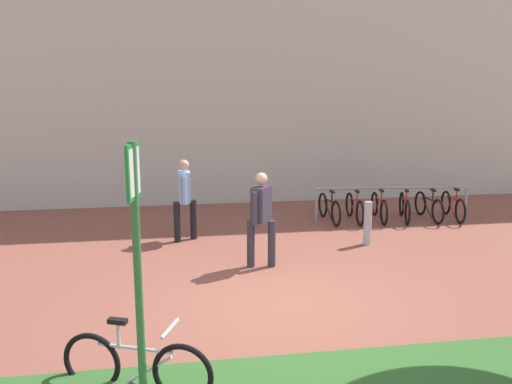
{
  "coord_description": "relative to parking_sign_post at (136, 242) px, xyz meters",
  "views": [
    {
      "loc": [
        -1.64,
        -7.14,
        3.18
      ],
      "look_at": [
        -0.12,
        2.44,
        1.22
      ],
      "focal_mm": 36.53,
      "sensor_mm": 36.0,
      "label": 1
    }
  ],
  "objects": [
    {
      "name": "ground_plane",
      "position": [
        2.02,
        2.31,
        -1.75
      ],
      "size": [
        60.0,
        60.0,
        0.0
      ],
      "primitive_type": "plane",
      "color": "brown"
    },
    {
      "name": "building_facade",
      "position": [
        2.02,
        9.9,
        3.25
      ],
      "size": [
        28.0,
        1.2,
        10.0
      ],
      "primitive_type": "cube",
      "color": "beige",
      "rests_on": "ground"
    },
    {
      "name": "bollard_steel",
      "position": [
        4.25,
        4.99,
        -1.3
      ],
      "size": [
        0.16,
        0.16,
        0.9
      ],
      "primitive_type": "cylinder",
      "color": "#ADADB2",
      "rests_on": "ground"
    },
    {
      "name": "parking_sign_post",
      "position": [
        0.0,
        0.0,
        0.0
      ],
      "size": [
        0.11,
        0.36,
        2.7
      ],
      "color": "#2D7238",
      "rests_on": "ground"
    },
    {
      "name": "person_suited_dark",
      "position": [
        1.87,
        4.0,
        -0.77
      ],
      "size": [
        0.51,
        0.52,
        1.72
      ],
      "color": "#2D2D38",
      "rests_on": "ground"
    },
    {
      "name": "person_shirt_white",
      "position": [
        0.57,
        5.87,
        -0.77
      ],
      "size": [
        0.48,
        0.61,
        1.72
      ],
      "color": "black",
      "rests_on": "ground"
    },
    {
      "name": "bike_rack_cluster",
      "position": [
        5.57,
        6.81,
        -1.41
      ],
      "size": [
        3.74,
        1.77,
        0.83
      ],
      "color": "#99999E",
      "rests_on": "ground"
    },
    {
      "name": "bike_at_sign",
      "position": [
        -0.08,
        0.22,
        -1.4
      ],
      "size": [
        1.58,
        0.69,
        0.86
      ],
      "color": "black",
      "rests_on": "ground"
    }
  ]
}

